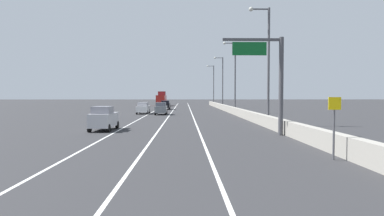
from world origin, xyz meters
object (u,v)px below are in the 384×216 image
lamp_post_right_fifth (213,83)px  box_truck (161,99)px  overhead_sign_gantry (272,74)px  lamp_post_right_fourth (222,79)px  car_black_2 (165,105)px  car_white_3 (143,108)px  lamp_post_right_second (266,59)px  car_gray_0 (161,109)px  speed_advisory_sign (334,123)px  lamp_post_right_third (234,73)px  car_silver_1 (104,118)px

lamp_post_right_fifth → box_truck: bearing=-165.5°
lamp_post_right_fifth → box_truck: (-15.00, -3.87, -4.83)m
overhead_sign_gantry → lamp_post_right_fourth: bearing=87.8°
car_black_2 → car_white_3: car_black_2 is taller
lamp_post_right_second → box_truck: bearing=103.5°
car_black_2 → lamp_post_right_fifth: bearing=66.2°
car_white_3 → car_gray_0: bearing=-36.7°
overhead_sign_gantry → speed_advisory_sign: bearing=-87.4°
lamp_post_right_second → car_white_3: 26.58m
lamp_post_right_second → lamp_post_right_fourth: (0.43, 43.57, 0.00)m
lamp_post_right_third → car_gray_0: bearing=-166.3°
lamp_post_right_second → lamp_post_right_third: (-0.02, 21.78, 0.00)m
car_white_3 → car_black_2: bearing=80.2°
lamp_post_right_fifth → car_silver_1: bearing=-102.6°
car_black_2 → car_white_3: 16.14m
lamp_post_right_third → lamp_post_right_fourth: bearing=88.8°
car_black_2 → box_truck: box_truck is taller
lamp_post_right_fourth → lamp_post_right_second: bearing=-90.6°
car_black_2 → car_white_3: size_ratio=1.02×
box_truck → lamp_post_right_fifth: bearing=14.5°
lamp_post_right_fourth → car_silver_1: size_ratio=2.87×
overhead_sign_gantry → car_black_2: overhead_sign_gantry is taller
car_gray_0 → lamp_post_right_second: bearing=-57.9°
speed_advisory_sign → lamp_post_right_fourth: (1.55, 61.27, 4.94)m
speed_advisory_sign → car_silver_1: bearing=136.2°
speed_advisory_sign → lamp_post_right_third: size_ratio=0.25×
overhead_sign_gantry → car_gray_0: overhead_sign_gantry is taller
lamp_post_right_fourth → car_silver_1: 50.54m
car_silver_1 → lamp_post_right_fourth: bearing=71.8°
speed_advisory_sign → lamp_post_right_fourth: bearing=88.6°
lamp_post_right_fourth → car_silver_1: bearing=-108.2°
speed_advisory_sign → car_white_3: (-13.84, 38.91, -0.82)m
overhead_sign_gantry → lamp_post_right_fifth: size_ratio=0.63×
lamp_post_right_second → box_truck: lamp_post_right_second is taller
car_black_2 → overhead_sign_gantry: bearing=-76.7°
car_gray_0 → car_silver_1: bearing=-98.4°
speed_advisory_sign → lamp_post_right_fifth: (1.38, 83.06, 4.94)m
lamp_post_right_second → car_white_3: lamp_post_right_second is taller
speed_advisory_sign → lamp_post_right_fourth: 61.49m
box_truck → car_black_2: bearing=-84.1°
car_gray_0 → car_black_2: bearing=91.1°
car_gray_0 → car_white_3: 3.86m
overhead_sign_gantry → car_gray_0: bearing=111.0°
lamp_post_right_second → car_black_2: (-12.21, 37.11, -5.75)m
car_gray_0 → car_silver_1: size_ratio=0.99×
lamp_post_right_second → lamp_post_right_third: size_ratio=1.00×
overhead_sign_gantry → lamp_post_right_fourth: lamp_post_right_fourth is taller
lamp_post_right_second → car_silver_1: lamp_post_right_second is taller
speed_advisory_sign → car_black_2: size_ratio=0.68×
speed_advisory_sign → car_gray_0: bearing=106.4°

